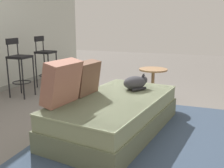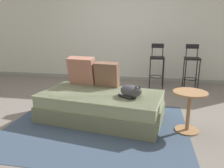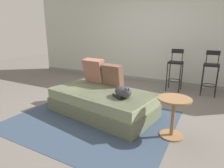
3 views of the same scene
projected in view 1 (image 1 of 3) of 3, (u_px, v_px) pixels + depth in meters
The scene contains 9 objects.
ground_plane at pixel (85, 126), 3.28m from camera, with size 16.00×16.00×0.00m, color #66605B.
area_rug at pixel (140, 134), 3.04m from camera, with size 2.51×2.05×0.01m, color #334256.
couch at pixel (116, 114), 3.09m from camera, with size 1.93×1.21×0.41m.
throw_pillow_corner at pixel (62, 83), 2.74m from camera, with size 0.49×0.32×0.48m.
throw_pillow_middle at pixel (86, 78), 3.14m from camera, with size 0.42×0.25×0.41m.
cat at pixel (136, 83), 3.41m from camera, with size 0.40×0.38×0.20m.
bar_stool_near_window at pixel (20, 64), 4.46m from camera, with size 0.32×0.32×1.00m.
bar_stool_by_doorway at pixel (45, 59), 5.15m from camera, with size 0.32×0.32×1.00m.
side_table at pixel (153, 81), 4.13m from camera, with size 0.44×0.44×0.56m.
Camera 1 is at (-2.76, -1.36, 1.28)m, focal length 42.00 mm.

